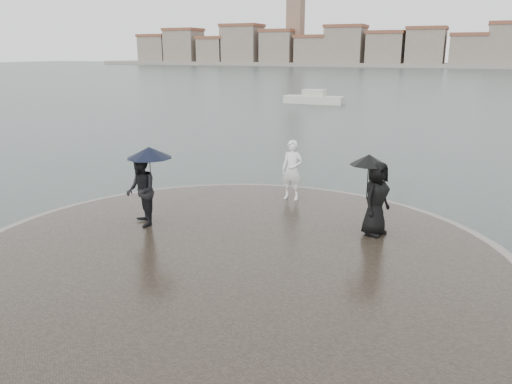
% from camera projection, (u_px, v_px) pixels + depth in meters
% --- Properties ---
extents(ground, '(400.00, 400.00, 0.00)m').
position_uv_depth(ground, '(135.00, 353.00, 8.00)').
color(ground, '#2B3835').
rests_on(ground, ground).
extents(kerb_ring, '(12.50, 12.50, 0.32)m').
position_uv_depth(kerb_ring, '(232.00, 263.00, 11.04)').
color(kerb_ring, gray).
rests_on(kerb_ring, ground).
extents(quay_tip, '(11.90, 11.90, 0.36)m').
position_uv_depth(quay_tip, '(232.00, 262.00, 11.03)').
color(quay_tip, '#2D261E').
rests_on(quay_tip, ground).
extents(statue, '(0.66, 0.44, 1.79)m').
position_uv_depth(statue, '(292.00, 170.00, 14.86)').
color(statue, white).
rests_on(statue, quay_tip).
extents(visitor_left, '(1.38, 1.23, 2.04)m').
position_uv_depth(visitor_left, '(143.00, 182.00, 12.52)').
color(visitor_left, black).
rests_on(visitor_left, quay_tip).
extents(visitor_right, '(1.13, 1.07, 1.95)m').
position_uv_depth(visitor_right, '(375.00, 191.00, 11.93)').
color(visitor_right, black).
rests_on(visitor_right, quay_tip).
extents(far_skyline, '(260.00, 20.00, 37.00)m').
position_uv_depth(far_skyline, '(446.00, 48.00, 150.39)').
color(far_skyline, gray).
rests_on(far_skyline, ground).
extents(boats, '(32.28, 9.82, 1.50)m').
position_uv_depth(boats, '(503.00, 106.00, 41.06)').
color(boats, beige).
rests_on(boats, ground).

